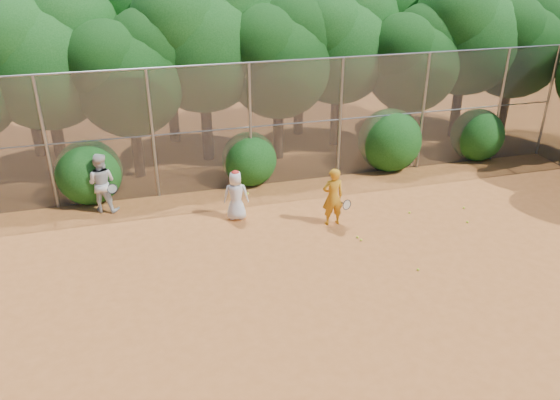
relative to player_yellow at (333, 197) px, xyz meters
name	(u,v)px	position (x,y,z in m)	size (l,w,h in m)	color
ground	(348,281)	(-0.61, -2.81, -0.85)	(80.00, 80.00, 0.00)	#AA5B26
fence_back	(278,123)	(-0.73, 3.19, 1.21)	(20.05, 0.09, 4.03)	gray
tree_1	(44,51)	(-7.55, 5.73, 3.32)	(4.64, 4.03, 6.35)	black
tree_2	(129,70)	(-5.06, 5.03, 2.74)	(3.99, 3.47, 5.47)	black
tree_3	(203,35)	(-2.55, 6.04, 3.55)	(4.89, 4.26, 6.70)	black
tree_4	(279,54)	(-0.06, 5.43, 2.91)	(4.19, 3.64, 5.73)	black
tree_5	(340,38)	(2.44, 6.23, 3.20)	(4.51, 3.92, 6.17)	black
tree_6	(414,56)	(4.94, 5.23, 2.62)	(3.86, 3.36, 5.29)	black
tree_7	(469,28)	(7.45, 5.84, 3.43)	(4.77, 4.14, 6.53)	black
tree_8	(517,39)	(9.44, 5.53, 2.97)	(4.25, 3.70, 5.82)	black
tree_9	(19,35)	(-8.55, 8.04, 3.49)	(4.83, 4.20, 6.62)	black
tree_10	(167,20)	(-3.55, 8.24, 3.78)	(5.15, 4.48, 7.06)	black
tree_11	(301,29)	(1.45, 7.83, 3.32)	(4.64, 4.03, 6.35)	black
tree_12	(401,14)	(5.95, 8.44, 3.66)	(5.02, 4.37, 6.88)	black
bush_0	(89,169)	(-6.61, 3.49, 0.15)	(2.00, 2.00, 2.00)	#114512
bush_1	(249,157)	(-1.61, 3.49, 0.05)	(1.80, 1.80, 1.80)	#114512
bush_2	(390,137)	(3.39, 3.49, 0.25)	(2.20, 2.20, 2.20)	#114512
bush_3	(478,133)	(6.89, 3.49, 0.10)	(1.90, 1.90, 1.90)	#114512
player_yellow	(333,197)	(0.00, 0.00, 0.00)	(0.81, 0.48, 1.70)	orange
player_teen	(236,195)	(-2.55, 1.03, -0.10)	(0.81, 0.62, 1.50)	silver
player_white	(101,183)	(-6.24, 2.59, 0.05)	(1.05, 0.93, 1.80)	silver
ball_0	(357,237)	(0.38, -0.97, -0.81)	(0.07, 0.07, 0.07)	#CFE72A
ball_1	(410,213)	(2.43, -0.02, -0.81)	(0.07, 0.07, 0.07)	#CFE72A
ball_2	(418,269)	(1.20, -2.85, -0.81)	(0.07, 0.07, 0.07)	#CFE72A
ball_3	(467,222)	(3.75, -1.00, -0.81)	(0.07, 0.07, 0.07)	#CFE72A
ball_4	(361,240)	(0.42, -1.14, -0.81)	(0.07, 0.07, 0.07)	#CFE72A
ball_5	(464,208)	(4.16, -0.17, -0.81)	(0.07, 0.07, 0.07)	#CFE72A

